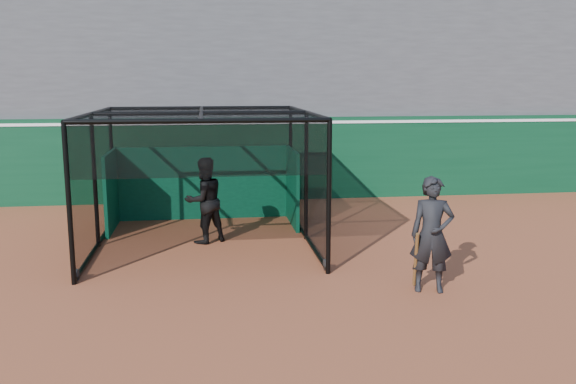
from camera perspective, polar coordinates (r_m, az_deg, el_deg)
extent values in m
plane|color=#984C2C|center=(10.46, -4.16, -9.69)|extent=(120.00, 120.00, 0.00)
cube|color=#0A3A20|center=(18.46, -5.87, 3.08)|extent=(50.00, 0.45, 2.50)
cube|color=white|center=(18.36, -5.94, 6.48)|extent=(50.00, 0.50, 0.08)
cube|color=#4C4C4F|center=(22.19, -6.34, 11.09)|extent=(50.00, 7.85, 7.75)
cube|color=#074F31|center=(16.05, -7.90, 0.85)|extent=(4.50, 0.10, 1.90)
cylinder|color=black|center=(11.80, -19.21, -7.33)|extent=(0.08, 0.22, 0.22)
cylinder|color=black|center=(11.77, 3.57, -6.80)|extent=(0.08, 0.22, 0.22)
cylinder|color=black|center=(16.31, -15.98, -2.32)|extent=(0.08, 0.22, 0.22)
cylinder|color=black|center=(16.28, 0.33, -1.93)|extent=(0.08, 0.22, 0.22)
imported|color=black|center=(13.67, -7.83, -0.78)|extent=(1.17, 1.09, 1.92)
imported|color=black|center=(10.68, 13.32, -3.91)|extent=(0.82, 0.64, 2.00)
cylinder|color=#593819|center=(10.76, 11.87, -6.23)|extent=(0.16, 0.39, 1.03)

